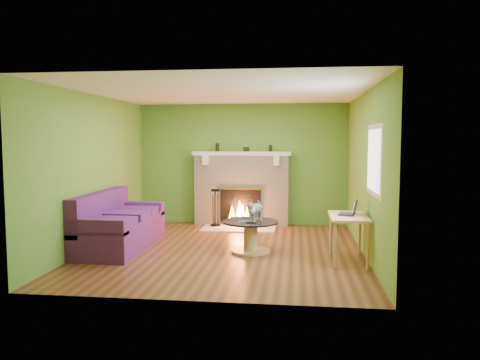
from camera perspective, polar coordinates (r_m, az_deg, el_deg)
The scene contains 22 objects.
floor at distance 7.90m, azimuth -1.78°, elevation -8.50°, with size 5.00×5.00×0.00m, color #502717.
ceiling at distance 7.72m, azimuth -1.84°, elevation 10.63°, with size 5.00×5.00×0.00m, color white.
wall_back at distance 10.17m, azimuth 0.32°, elevation 1.94°, with size 5.00×5.00×0.00m, color #54912F.
wall_front at distance 5.25m, azimuth -5.94°, elevation -0.96°, with size 5.00×5.00×0.00m, color #54912F.
wall_left at distance 8.34m, azimuth -17.28°, elevation 1.04°, with size 5.00×5.00×0.00m, color #54912F.
wall_right at distance 7.69m, azimuth 15.01°, elevation 0.78°, with size 5.00×5.00×0.00m, color #54912F.
window_frame at distance 6.78m, azimuth 16.04°, elevation 2.33°, with size 1.20×1.20×0.00m, color silver.
window_pane at distance 6.78m, azimuth 15.98°, elevation 2.33°, with size 1.06×1.06×0.00m, color white.
fireplace at distance 10.03m, azimuth 0.20°, elevation -1.13°, with size 2.10×0.46×1.58m.
hearth at distance 9.64m, azimuth -0.16°, elevation -5.93°, with size 1.50×0.75×0.03m, color beige.
mantel at distance 9.96m, azimuth 0.19°, elevation 3.26°, with size 2.10×0.28×0.08m, color white.
sofa at distance 8.24m, azimuth -14.80°, elevation -5.49°, with size 0.95×2.12×0.95m.
coffee_table at distance 7.69m, azimuth 1.30°, elevation -6.61°, with size 0.91×0.91×0.51m.
desk at distance 7.24m, azimuth 13.09°, elevation -4.89°, with size 0.55×0.95×0.70m.
cat at distance 7.66m, azimuth 1.94°, elevation -3.73°, with size 0.20×0.53×0.33m, color slate, non-canonical shape.
remote_silver at distance 7.54m, azimuth 0.46°, elevation -5.09°, with size 0.17×0.04×0.02m, color gray.
remote_black at distance 7.47m, azimuth 1.33°, elevation -5.19°, with size 0.16×0.04×0.02m, color black.
laptop at distance 7.25m, azimuth 12.92°, elevation -3.24°, with size 0.27×0.31×0.23m, color black, non-canonical shape.
fire_tools at distance 9.79m, azimuth -3.03°, elevation -3.36°, with size 0.21×0.21×0.78m, color black, non-canonical shape.
mantel_vase_left at distance 10.06m, azimuth -2.78°, elevation 4.01°, with size 0.08×0.08×0.18m, color black.
mantel_vase_right at distance 9.93m, azimuth 3.75°, elevation 3.88°, with size 0.07×0.07×0.14m, color black.
mantel_box at distance 9.97m, azimuth 0.77°, elevation 3.78°, with size 0.12×0.08×0.10m, color black.
Camera 1 is at (1.16, -7.59, 1.84)m, focal length 35.00 mm.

